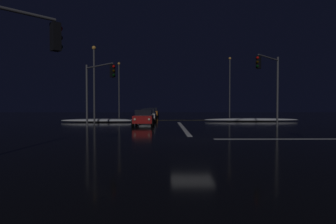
{
  "coord_description": "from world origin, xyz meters",
  "views": [
    {
      "loc": [
        -1.6,
        -15.83,
        2.03
      ],
      "look_at": [
        -1.31,
        11.99,
        1.31
      ],
      "focal_mm": 28.6,
      "sensor_mm": 36.0,
      "label": 1
    }
  ],
  "objects_px": {
    "sedan_white": "(148,115)",
    "streetlamp_left_far": "(119,86)",
    "streetlamp_left_near": "(94,79)",
    "sedan_blue": "(149,113)",
    "sedan_orange": "(153,112)",
    "traffic_signal_ne": "(270,78)",
    "traffic_signal_nw": "(98,83)",
    "streetlamp_right_far": "(230,83)",
    "sedan_red": "(144,117)"
  },
  "relations": [
    {
      "from": "sedan_white",
      "to": "streetlamp_left_far",
      "type": "relative_size",
      "value": 0.46
    },
    {
      "from": "streetlamp_left_far",
      "to": "streetlamp_left_near",
      "type": "relative_size",
      "value": 1.08
    },
    {
      "from": "sedan_blue",
      "to": "sedan_orange",
      "type": "height_order",
      "value": "same"
    },
    {
      "from": "traffic_signal_ne",
      "to": "streetlamp_left_far",
      "type": "bearing_deg",
      "value": 127.44
    },
    {
      "from": "streetlamp_left_far",
      "to": "traffic_signal_nw",
      "type": "bearing_deg",
      "value": -84.88
    },
    {
      "from": "streetlamp_right_far",
      "to": "sedan_orange",
      "type": "bearing_deg",
      "value": 179.0
    },
    {
      "from": "sedan_white",
      "to": "traffic_signal_ne",
      "type": "height_order",
      "value": "traffic_signal_ne"
    },
    {
      "from": "streetlamp_left_far",
      "to": "traffic_signal_ne",
      "type": "bearing_deg",
      "value": -52.56
    },
    {
      "from": "streetlamp_left_near",
      "to": "streetlamp_right_far",
      "type": "bearing_deg",
      "value": 40.13
    },
    {
      "from": "sedan_white",
      "to": "sedan_orange",
      "type": "distance_m",
      "value": 13.18
    },
    {
      "from": "sedan_red",
      "to": "sedan_orange",
      "type": "height_order",
      "value": "same"
    },
    {
      "from": "sedan_red",
      "to": "sedan_blue",
      "type": "distance_m",
      "value": 12.99
    },
    {
      "from": "sedan_blue",
      "to": "traffic_signal_ne",
      "type": "xyz_separation_m",
      "value": [
        11.55,
        -16.07,
        3.64
      ]
    },
    {
      "from": "traffic_signal_ne",
      "to": "traffic_signal_nw",
      "type": "xyz_separation_m",
      "value": [
        -15.1,
        -0.16,
        -0.48
      ]
    },
    {
      "from": "sedan_white",
      "to": "streetlamp_right_far",
      "type": "height_order",
      "value": "streetlamp_right_far"
    },
    {
      "from": "sedan_red",
      "to": "streetlamp_left_near",
      "type": "relative_size",
      "value": 0.5
    },
    {
      "from": "sedan_orange",
      "to": "traffic_signal_ne",
      "type": "bearing_deg",
      "value": -63.22
    },
    {
      "from": "sedan_red",
      "to": "sedan_blue",
      "type": "height_order",
      "value": "same"
    },
    {
      "from": "sedan_white",
      "to": "streetlamp_right_far",
      "type": "bearing_deg",
      "value": 44.49
    },
    {
      "from": "traffic_signal_ne",
      "to": "traffic_signal_nw",
      "type": "relative_size",
      "value": 1.13
    },
    {
      "from": "traffic_signal_ne",
      "to": "streetlamp_left_far",
      "type": "xyz_separation_m",
      "value": [
        -17.12,
        22.36,
        0.91
      ]
    },
    {
      "from": "sedan_blue",
      "to": "traffic_signal_nw",
      "type": "xyz_separation_m",
      "value": [
        -3.55,
        -16.23,
        3.16
      ]
    },
    {
      "from": "sedan_orange",
      "to": "traffic_signal_nw",
      "type": "relative_size",
      "value": 0.76
    },
    {
      "from": "traffic_signal_ne",
      "to": "traffic_signal_nw",
      "type": "distance_m",
      "value": 15.11
    },
    {
      "from": "streetlamp_left_far",
      "to": "streetlamp_right_far",
      "type": "bearing_deg",
      "value": -0.0
    },
    {
      "from": "sedan_red",
      "to": "streetlamp_left_far",
      "type": "bearing_deg",
      "value": 106.65
    },
    {
      "from": "streetlamp_right_far",
      "to": "traffic_signal_nw",
      "type": "bearing_deg",
      "value": -126.99
    },
    {
      "from": "sedan_blue",
      "to": "streetlamp_left_near",
      "type": "height_order",
      "value": "streetlamp_left_near"
    },
    {
      "from": "traffic_signal_nw",
      "to": "streetlamp_left_near",
      "type": "xyz_separation_m",
      "value": [
        -2.02,
        6.52,
        1.01
      ]
    },
    {
      "from": "sedan_red",
      "to": "traffic_signal_nw",
      "type": "relative_size",
      "value": 0.76
    },
    {
      "from": "sedan_orange",
      "to": "streetlamp_left_far",
      "type": "relative_size",
      "value": 0.46
    },
    {
      "from": "sedan_red",
      "to": "traffic_signal_ne",
      "type": "height_order",
      "value": "traffic_signal_ne"
    },
    {
      "from": "sedan_white",
      "to": "traffic_signal_ne",
      "type": "xyz_separation_m",
      "value": [
        11.32,
        -9.41,
        3.64
      ]
    },
    {
      "from": "streetlamp_right_far",
      "to": "sedan_red",
      "type": "bearing_deg",
      "value": -124.43
    },
    {
      "from": "sedan_blue",
      "to": "traffic_signal_nw",
      "type": "distance_m",
      "value": 16.91
    },
    {
      "from": "sedan_white",
      "to": "traffic_signal_ne",
      "type": "bearing_deg",
      "value": -39.74
    },
    {
      "from": "sedan_orange",
      "to": "streetlamp_right_far",
      "type": "xyz_separation_m",
      "value": [
        13.26,
        -0.23,
        5.02
      ]
    },
    {
      "from": "traffic_signal_nw",
      "to": "streetlamp_right_far",
      "type": "xyz_separation_m",
      "value": [
        16.96,
        22.52,
        1.86
      ]
    },
    {
      "from": "traffic_signal_ne",
      "to": "streetlamp_right_far",
      "type": "relative_size",
      "value": 0.63
    },
    {
      "from": "sedan_red",
      "to": "streetlamp_left_far",
      "type": "height_order",
      "value": "streetlamp_left_far"
    },
    {
      "from": "sedan_white",
      "to": "sedan_orange",
      "type": "bearing_deg",
      "value": 90.36
    },
    {
      "from": "traffic_signal_ne",
      "to": "streetlamp_right_far",
      "type": "xyz_separation_m",
      "value": [
        1.86,
        22.36,
        1.38
      ]
    },
    {
      "from": "sedan_orange",
      "to": "streetlamp_left_near",
      "type": "height_order",
      "value": "streetlamp_left_near"
    },
    {
      "from": "sedan_white",
      "to": "streetlamp_left_far",
      "type": "height_order",
      "value": "streetlamp_left_far"
    },
    {
      "from": "sedan_blue",
      "to": "sedan_red",
      "type": "bearing_deg",
      "value": -89.13
    },
    {
      "from": "sedan_red",
      "to": "sedan_blue",
      "type": "bearing_deg",
      "value": 90.87
    },
    {
      "from": "traffic_signal_nw",
      "to": "sedan_red",
      "type": "bearing_deg",
      "value": 40.82
    },
    {
      "from": "sedan_red",
      "to": "streetlamp_right_far",
      "type": "relative_size",
      "value": 0.42
    },
    {
      "from": "sedan_blue",
      "to": "streetlamp_left_near",
      "type": "distance_m",
      "value": 11.95
    },
    {
      "from": "sedan_red",
      "to": "sedan_white",
      "type": "bearing_deg",
      "value": 89.69
    }
  ]
}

